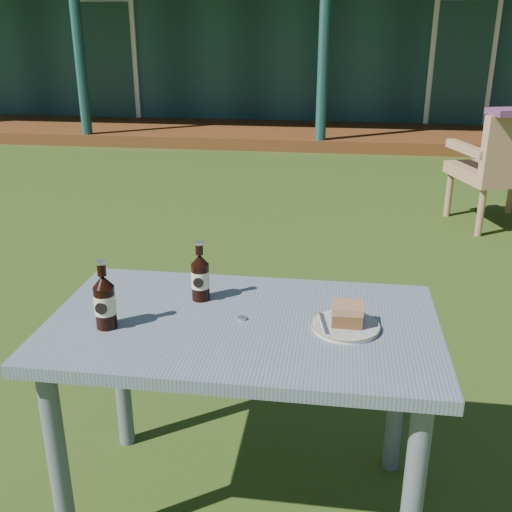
# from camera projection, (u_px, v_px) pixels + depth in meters

# --- Properties ---
(ground) EXTENTS (80.00, 80.00, 0.00)m
(ground) POSITION_uv_depth(u_px,v_px,m) (286.00, 307.00, 3.58)
(ground) COLOR #334916
(pavilion) EXTENTS (15.80, 8.30, 3.45)m
(pavilion) POSITION_uv_depth(u_px,v_px,m) (333.00, 24.00, 11.68)
(pavilion) COLOR #173E3C
(pavilion) RESTS_ON ground
(cafe_table) EXTENTS (1.20, 0.70, 0.72)m
(cafe_table) POSITION_uv_depth(u_px,v_px,m) (243.00, 350.00, 1.88)
(cafe_table) COLOR slate
(cafe_table) RESTS_ON ground
(plate) EXTENTS (0.20, 0.20, 0.01)m
(plate) POSITION_uv_depth(u_px,v_px,m) (346.00, 326.00, 1.79)
(plate) COLOR silver
(plate) RESTS_ON cafe_table
(cake_slice) EXTENTS (0.09, 0.09, 0.06)m
(cake_slice) POSITION_uv_depth(u_px,v_px,m) (347.00, 314.00, 1.79)
(cake_slice) COLOR brown
(cake_slice) RESTS_ON plate
(fork) EXTENTS (0.04, 0.14, 0.00)m
(fork) POSITION_uv_depth(u_px,v_px,m) (324.00, 324.00, 1.79)
(fork) COLOR silver
(fork) RESTS_ON plate
(cola_bottle_near) EXTENTS (0.06, 0.06, 0.20)m
(cola_bottle_near) POSITION_uv_depth(u_px,v_px,m) (200.00, 277.00, 1.96)
(cola_bottle_near) COLOR black
(cola_bottle_near) RESTS_ON cafe_table
(cola_bottle_far) EXTENTS (0.06, 0.07, 0.22)m
(cola_bottle_far) POSITION_uv_depth(u_px,v_px,m) (105.00, 301.00, 1.77)
(cola_bottle_far) COLOR black
(cola_bottle_far) RESTS_ON cafe_table
(bottle_cap) EXTENTS (0.03, 0.03, 0.01)m
(bottle_cap) POSITION_uv_depth(u_px,v_px,m) (242.00, 318.00, 1.85)
(bottle_cap) COLOR silver
(bottle_cap) RESTS_ON cafe_table
(armchair_left) EXTENTS (0.87, 0.84, 0.95)m
(armchair_left) POSITION_uv_depth(u_px,v_px,m) (509.00, 164.00, 4.82)
(armchair_left) COLOR #AC7D56
(armchair_left) RESTS_ON ground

